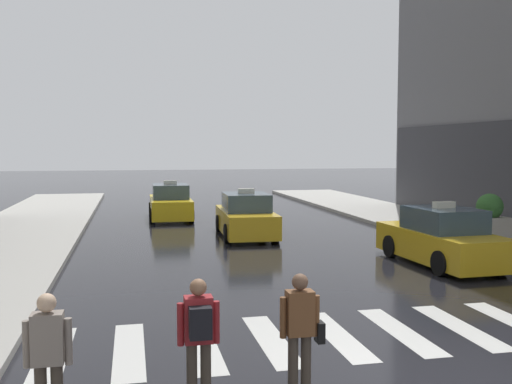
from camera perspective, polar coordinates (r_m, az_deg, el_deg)
crosswalk_markings at (r=10.92m, az=10.96°, el=-13.39°), size 11.30×2.80×0.01m
taxi_lead at (r=17.38m, az=17.71°, el=-4.42°), size 2.09×4.61×1.80m
taxi_second at (r=21.73m, az=-1.01°, el=-2.47°), size 2.06×4.60×1.80m
taxi_third at (r=27.27m, az=-8.39°, el=-1.12°), size 1.98×4.56×1.80m
pedestrian_with_backpack at (r=7.69m, az=-5.62°, el=-13.45°), size 0.55×0.43×1.65m
pedestrian_with_handbag at (r=8.01m, az=4.40°, el=-13.00°), size 0.60×0.24×1.65m
pedestrian_plain_coat at (r=7.39m, az=-19.70°, el=-14.69°), size 0.55×0.24×1.65m
planter_mid_block at (r=21.49m, az=21.88°, el=-2.47°), size 1.10×1.10×1.60m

